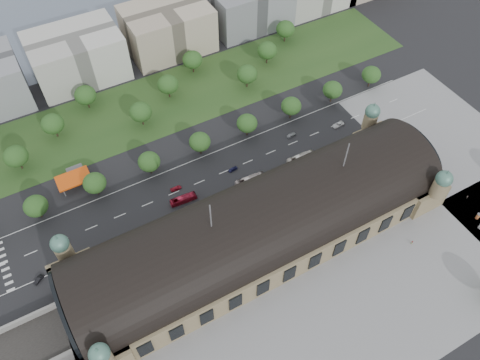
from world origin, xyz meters
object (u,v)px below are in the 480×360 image
bus_east (301,158)px  pedestrian_2 (467,197)px  petrol_station (75,175)px  parked_car_3 (147,232)px  traffic_car_5 (292,135)px  bus_mid (250,180)px  parked_car_2 (136,236)px  pedestrian_0 (412,243)px  advertising_column (478,216)px  traffic_car_2 (59,243)px  parked_car_5 (148,231)px  traffic_car_3 (176,188)px  traffic_car_6 (338,125)px  parked_car_6 (191,212)px  parked_car_0 (39,279)px  parked_car_4 (151,234)px  traffic_car_4 (233,169)px  parked_car_1 (78,272)px  bus_west (183,199)px

bus_east → pedestrian_2: 71.12m
petrol_station → parked_car_3: bearing=-67.7°
traffic_car_5 → bus_mid: bearing=109.0°
parked_car_2 → pedestrian_0: 107.83m
parked_car_3 → advertising_column: bearing=40.3°
traffic_car_2 → parked_car_5: bearing=71.8°
traffic_car_3 → traffic_car_6: 83.34m
parked_car_3 → bus_east: bearing=67.9°
parked_car_3 → advertising_column: advertising_column is taller
traffic_car_5 → parked_car_6: bearing=98.9°
bus_mid → bus_east: bus_mid is taller
parked_car_5 → parked_car_6: bearing=51.0°
parked_car_5 → pedestrian_0: 103.46m
bus_mid → pedestrian_0: (40.03, -56.68, -0.98)m
traffic_car_6 → parked_car_0: bearing=-89.5°
parked_car_4 → traffic_car_5: bearing=73.7°
bus_mid → advertising_column: bearing=-126.6°
parked_car_0 → parked_car_5: (43.20, 0.00, 0.05)m
traffic_car_2 → parked_car_5: size_ratio=0.98×
traffic_car_2 → traffic_car_4: 76.97m
parked_car_3 → bus_east: 74.41m
traffic_car_4 → traffic_car_5: bearing=92.1°
parked_car_5 → advertising_column: bearing=24.8°
traffic_car_4 → bus_east: 30.83m
traffic_car_5 → parked_car_2: size_ratio=0.81×
traffic_car_3 → parked_car_1: size_ratio=0.94×
parked_car_5 → bus_west: bearing=71.6°
pedestrian_2 → parked_car_1: bearing=74.1°
parked_car_5 → pedestrian_0: pedestrian_0 is taller
petrol_station → parked_car_6: (35.91, -40.28, -2.15)m
parked_car_6 → bus_east: bearing=61.8°
parked_car_6 → pedestrian_0: (69.03, -54.68, 0.10)m
bus_east → traffic_car_5: bearing=-15.4°
traffic_car_4 → parked_car_4: traffic_car_4 is taller
traffic_car_4 → traffic_car_6: size_ratio=0.73×
parked_car_4 → pedestrian_2: bearing=39.3°
parked_car_6 → parked_car_5: bearing=-120.2°
petrol_station → parked_car_0: bearing=-122.9°
petrol_station → pedestrian_2: bearing=-32.4°
traffic_car_5 → bus_west: size_ratio=0.40×
petrol_station → traffic_car_4: bearing=-24.6°
advertising_column → bus_mid: bearing=139.7°
traffic_car_5 → parked_car_0: bearing=91.0°
parked_car_0 → advertising_column: bearing=36.3°
bus_mid → parked_car_0: bearing=94.9°
bus_west → pedestrian_0: (69.21, -61.68, -0.68)m
parked_car_5 → bus_west: bus_west is taller
traffic_car_4 → parked_car_3: size_ratio=1.00×
traffic_car_5 → bus_mid: 34.22m
advertising_column → petrol_station: bearing=144.1°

